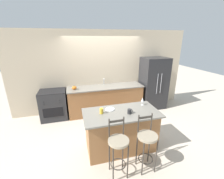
# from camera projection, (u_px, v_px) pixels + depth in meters

# --- Properties ---
(ground_plane) EXTENTS (18.00, 18.00, 0.00)m
(ground_plane) POSITION_uv_depth(u_px,v_px,m) (108.00, 117.00, 4.90)
(ground_plane) COLOR beige
(wall_back) EXTENTS (6.00, 0.07, 2.70)m
(wall_back) POSITION_uv_depth(u_px,v_px,m) (103.00, 72.00, 5.12)
(wall_back) COLOR beige
(wall_back) RESTS_ON ground_plane
(back_counter) EXTENTS (2.49, 0.71, 0.92)m
(back_counter) POSITION_uv_depth(u_px,v_px,m) (106.00, 99.00, 5.11)
(back_counter) COLOR #936038
(back_counter) RESTS_ON ground_plane
(sink_faucet) EXTENTS (0.02, 0.13, 0.22)m
(sink_faucet) POSITION_uv_depth(u_px,v_px,m) (104.00, 81.00, 5.10)
(sink_faucet) COLOR #ADAFB5
(sink_faucet) RESTS_ON back_counter
(kitchen_island) EXTENTS (1.64, 0.83, 0.93)m
(kitchen_island) POSITION_uv_depth(u_px,v_px,m) (121.00, 130.00, 3.37)
(kitchen_island) COLOR #936038
(kitchen_island) RESTS_ON ground_plane
(refrigerator) EXTENTS (0.86, 0.74, 1.81)m
(refrigerator) POSITION_uv_depth(u_px,v_px,m) (153.00, 83.00, 5.36)
(refrigerator) COLOR #232326
(refrigerator) RESTS_ON ground_plane
(oven_range) EXTENTS (0.78, 0.65, 0.92)m
(oven_range) POSITION_uv_depth(u_px,v_px,m) (54.00, 105.00, 4.69)
(oven_range) COLOR #28282B
(oven_range) RESTS_ON ground_plane
(bar_stool_near) EXTENTS (0.37, 0.37, 1.12)m
(bar_stool_near) POSITION_uv_depth(u_px,v_px,m) (118.00, 147.00, 2.65)
(bar_stool_near) COLOR #332D28
(bar_stool_near) RESTS_ON ground_plane
(bar_stool_far) EXTENTS (0.37, 0.37, 1.12)m
(bar_stool_far) POSITION_uv_depth(u_px,v_px,m) (147.00, 142.00, 2.77)
(bar_stool_far) COLOR #332D28
(bar_stool_far) RESTS_ON ground_plane
(dinner_plate) EXTENTS (0.21, 0.21, 0.02)m
(dinner_plate) POSITION_uv_depth(u_px,v_px,m) (110.00, 109.00, 3.34)
(dinner_plate) COLOR white
(dinner_plate) RESTS_ON kitchen_island
(wine_glass) EXTENTS (0.07, 0.07, 0.19)m
(wine_glass) POSITION_uv_depth(u_px,v_px,m) (142.00, 100.00, 3.52)
(wine_glass) COLOR white
(wine_glass) RESTS_ON kitchen_island
(coffee_mug) EXTENTS (0.12, 0.09, 0.10)m
(coffee_mug) POSITION_uv_depth(u_px,v_px,m) (130.00, 111.00, 3.15)
(coffee_mug) COLOR #232326
(coffee_mug) RESTS_ON kitchen_island
(tumbler_cup) EXTENTS (0.08, 0.08, 0.12)m
(tumbler_cup) POSITION_uv_depth(u_px,v_px,m) (101.00, 111.00, 3.15)
(tumbler_cup) COLOR gold
(tumbler_cup) RESTS_ON kitchen_island
(pumpkin_decoration) EXTENTS (0.14, 0.14, 0.14)m
(pumpkin_decoration) POSITION_uv_depth(u_px,v_px,m) (74.00, 88.00, 4.62)
(pumpkin_decoration) COLOR orange
(pumpkin_decoration) RESTS_ON back_counter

